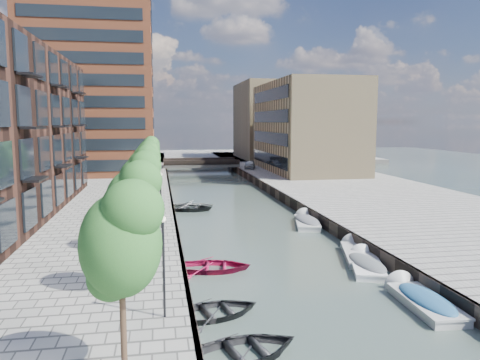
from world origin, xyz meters
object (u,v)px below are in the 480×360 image
object	(u,v)px
motorboat_1	(366,264)
motorboat_2	(357,254)
tree_2	(139,181)
motorboat_3	(421,300)
car	(250,164)
sloop_0	(214,316)
tree_1	(133,200)
tree_3	(143,169)
sloop_4	(187,210)
bridge	(201,164)
tree_4	(145,161)
motorboat_4	(307,222)
sloop_3	(192,208)
tree_5	(147,156)
tree_0	(120,238)
sloop_1	(242,357)
sloop_2	(212,271)
tree_6	(148,152)

from	to	relation	value
motorboat_1	motorboat_2	distance (m)	2.61
tree_2	motorboat_3	size ratio (longest dim) A/B	1.12
tree_2	car	xyz separation A→B (m)	(16.28, 48.36, -3.62)
sloop_0	tree_1	bearing A→B (deg)	60.01
tree_3	sloop_4	distance (m)	12.74
bridge	sloop_0	world-z (taller)	bridge
tree_4	motorboat_3	distance (m)	26.64
sloop_4	motorboat_4	xyz separation A→B (m)	(9.78, -8.18, 0.22)
tree_2	sloop_3	distance (m)	20.61
motorboat_4	car	size ratio (longest dim) A/B	1.41
sloop_3	motorboat_3	world-z (taller)	motorboat_3
tree_5	motorboat_1	world-z (taller)	tree_5
tree_0	sloop_1	world-z (taller)	tree_0
tree_1	tree_4	bearing A→B (deg)	90.00
tree_1	tree_4	distance (m)	21.00
motorboat_2	motorboat_3	world-z (taller)	motorboat_2
tree_3	sloop_0	xyz separation A→B (m)	(3.53, -14.97, -5.31)
tree_1	sloop_2	distance (m)	8.76
tree_3	tree_4	size ratio (longest dim) A/B	1.00
sloop_4	tree_2	bearing A→B (deg)	-173.86
tree_4	car	size ratio (longest dim) A/B	1.47
tree_2	tree_4	xyz separation A→B (m)	(0.00, 14.00, 0.00)
motorboat_2	car	distance (m)	48.38
tree_0	sloop_2	bearing A→B (deg)	71.62
sloop_0	tree_6	bearing A→B (deg)	-8.99
tree_1	sloop_4	bearing A→B (deg)	81.14
tree_3	tree_6	xyz separation A→B (m)	(0.00, 21.00, 0.00)
sloop_1	sloop_0	bearing A→B (deg)	-6.57
sloop_0	sloop_2	size ratio (longest dim) A/B	0.94
tree_2	car	size ratio (longest dim) A/B	1.47
sloop_1	sloop_2	distance (m)	10.47
tree_2	tree_6	distance (m)	28.00
sloop_0	motorboat_2	xyz separation A→B (m)	(10.51, 8.03, 0.10)
bridge	tree_6	size ratio (longest dim) A/B	2.18
sloop_2	motorboat_4	bearing A→B (deg)	-32.35
sloop_1	tree_6	bearing A→B (deg)	-9.43
tree_2	tree_1	bearing A→B (deg)	-90.00
motorboat_1	motorboat_2	bearing A→B (deg)	76.61
tree_3	motorboat_2	bearing A→B (deg)	-26.30
tree_0	tree_6	distance (m)	42.00
tree_2	tree_3	world-z (taller)	same
bridge	sloop_0	bearing A→B (deg)	-94.58
tree_3	tree_6	bearing A→B (deg)	90.00
tree_3	sloop_1	bearing A→B (deg)	-77.64
tree_0	bridge	bearing A→B (deg)	82.87
tree_0	tree_3	xyz separation A→B (m)	(0.00, 21.00, 0.00)
tree_1	motorboat_2	size ratio (longest dim) A/B	1.05
tree_2	sloop_4	xyz separation A→B (m)	(3.88, 17.91, -5.31)
tree_3	sloop_2	bearing A→B (deg)	-63.62
motorboat_3	tree_4	bearing A→B (deg)	121.28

